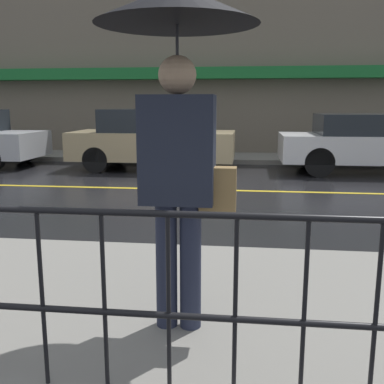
# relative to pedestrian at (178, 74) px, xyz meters

# --- Properties ---
(ground_plane) EXTENTS (80.00, 80.00, 0.00)m
(ground_plane) POSITION_rel_pedestrian_xyz_m (-0.63, 5.74, -1.84)
(ground_plane) COLOR black
(sidewalk_near) EXTENTS (28.00, 2.81, 0.13)m
(sidewalk_near) POSITION_rel_pedestrian_xyz_m (-0.63, 0.41, -1.77)
(sidewalk_near) COLOR gray
(sidewalk_near) RESTS_ON ground_plane
(sidewalk_far) EXTENTS (28.00, 2.05, 0.13)m
(sidewalk_far) POSITION_rel_pedestrian_xyz_m (-0.63, 10.68, -1.77)
(sidewalk_far) COLOR gray
(sidewalk_far) RESTS_ON ground_plane
(lane_marking) EXTENTS (25.20, 0.12, 0.01)m
(lane_marking) POSITION_rel_pedestrian_xyz_m (-0.63, 5.74, -1.83)
(lane_marking) COLOR gold
(lane_marking) RESTS_ON ground_plane
(building_storefront) EXTENTS (28.00, 0.85, 6.78)m
(building_storefront) POSITION_rel_pedestrian_xyz_m (-0.63, 11.83, 1.51)
(building_storefront) COLOR #706656
(building_storefront) RESTS_ON ground_plane
(railing_foreground) EXTENTS (12.00, 0.04, 1.00)m
(railing_foreground) POSITION_rel_pedestrian_xyz_m (-0.63, -0.74, -1.08)
(railing_foreground) COLOR black
(railing_foreground) RESTS_ON sidewalk_near
(pedestrian) EXTENTS (1.02, 1.02, 2.23)m
(pedestrian) POSITION_rel_pedestrian_xyz_m (0.00, 0.00, 0.00)
(pedestrian) COLOR #23283D
(pedestrian) RESTS_ON sidewalk_near
(car_tan) EXTENTS (4.12, 1.86, 1.53)m
(car_tan) POSITION_rel_pedestrian_xyz_m (-1.98, 8.50, -1.06)
(car_tan) COLOR tan
(car_tan) RESTS_ON ground_plane
(car_white) EXTENTS (4.39, 1.94, 1.42)m
(car_white) POSITION_rel_pedestrian_xyz_m (3.42, 8.50, -1.10)
(car_white) COLOR silver
(car_white) RESTS_ON ground_plane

